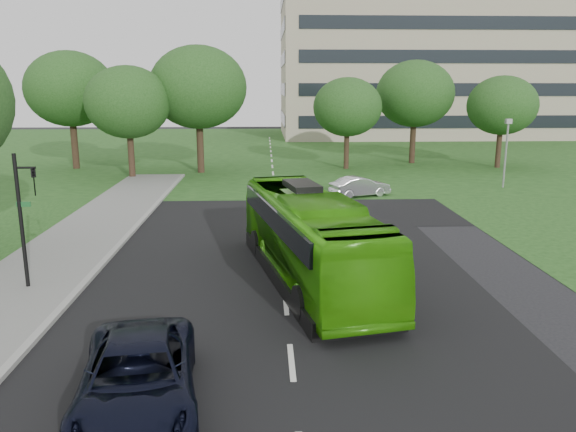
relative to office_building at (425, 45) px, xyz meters
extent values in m
plane|color=black|center=(-21.96, -61.96, -12.50)|extent=(160.00, 160.00, 0.00)
cube|color=black|center=(-21.96, -41.96, -12.49)|extent=(14.00, 120.00, 0.01)
cube|color=black|center=(-21.96, -47.96, -12.49)|extent=(80.00, 12.00, 0.01)
cube|color=silver|center=(-21.96, -46.96, -12.48)|extent=(0.15, 90.00, 0.01)
cube|color=gray|center=(-29.06, -66.96, -12.43)|extent=(0.25, 60.00, 0.15)
cube|color=#1E4517|center=(-21.96, -16.96, -12.48)|extent=(120.00, 60.00, 0.01)
cube|color=tan|center=(0.04, 0.04, 0.00)|extent=(40.00, 20.00, 25.00)
cube|color=black|center=(0.04, -10.01, 0.00)|extent=(36.80, 0.10, 23.00)
cube|color=black|center=(-20.01, 0.04, 0.00)|extent=(0.10, 18.40, 23.00)
cylinder|color=black|center=(-32.84, -37.82, -10.90)|extent=(0.48, 0.48, 3.21)
ellipsoid|color=#1C4416|center=(-32.84, -37.82, -6.74)|extent=(6.37, 6.37, 5.41)
cylinder|color=black|center=(-27.86, -35.16, -10.62)|extent=(0.56, 0.56, 3.75)
ellipsoid|color=#1C4416|center=(-27.86, -35.16, -5.66)|extent=(7.72, 7.72, 6.56)
cylinder|color=black|center=(-15.64, -33.49, -11.05)|extent=(0.44, 0.44, 2.91)
ellipsoid|color=#1C4416|center=(-15.64, -33.49, -7.28)|extent=(5.78, 5.78, 4.91)
cylinder|color=black|center=(-9.07, -30.11, -10.76)|extent=(0.52, 0.52, 3.47)
ellipsoid|color=#1C4416|center=(-9.07, -30.11, -6.24)|extent=(6.98, 6.98, 5.93)
cylinder|color=black|center=(-2.38, -33.36, -11.01)|extent=(0.45, 0.45, 2.98)
ellipsoid|color=#1C4416|center=(-2.38, -33.36, -7.17)|extent=(5.87, 5.87, 4.99)
cylinder|color=black|center=(-38.84, -32.42, -10.62)|extent=(0.57, 0.57, 3.76)
ellipsoid|color=#1C4416|center=(-38.84, -32.42, -5.80)|extent=(7.37, 7.37, 6.26)
imported|color=#399C0D|center=(-20.98, -61.58, -10.91)|extent=(4.98, 11.74, 3.18)
imported|color=silver|center=(-16.52, -45.90, -11.86)|extent=(4.13, 2.70, 1.29)
imported|color=black|center=(-25.39, -69.96, -11.75)|extent=(3.24, 5.72, 1.51)
cylinder|color=black|center=(-30.87, -62.32, -10.12)|extent=(0.13, 0.13, 4.77)
cylinder|color=black|center=(-30.54, -62.32, -8.21)|extent=(0.67, 0.08, 0.08)
imported|color=black|center=(-30.30, -62.32, -8.69)|extent=(0.22, 0.24, 0.95)
cube|color=#195926|center=(-30.73, -62.32, -9.45)|extent=(0.48, 0.04, 0.17)
cylinder|color=gray|center=(-5.96, -43.07, -10.26)|extent=(0.13, 0.13, 4.48)
cube|color=gray|center=(-5.96, -43.07, -7.91)|extent=(0.49, 0.46, 0.34)
camera|label=1|loc=(-22.59, -81.13, -5.58)|focal=35.00mm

